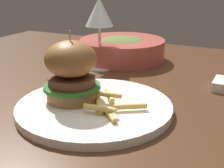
{
  "coord_description": "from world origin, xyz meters",
  "views": [
    {
      "loc": [
        0.26,
        -0.58,
        0.97
      ],
      "look_at": [
        0.03,
        -0.11,
        0.78
      ],
      "focal_mm": 50.0,
      "sensor_mm": 36.0,
      "label": 1
    }
  ],
  "objects_px": {
    "wine_glass": "(99,16)",
    "soup_bowl": "(122,49)",
    "burger_sandwich": "(71,71)",
    "main_plate": "(94,107)"
  },
  "relations": [
    {
      "from": "burger_sandwich",
      "to": "wine_glass",
      "type": "distance_m",
      "value": 0.26
    },
    {
      "from": "main_plate",
      "to": "burger_sandwich",
      "type": "bearing_deg",
      "value": -178.7
    },
    {
      "from": "wine_glass",
      "to": "soup_bowl",
      "type": "distance_m",
      "value": 0.14
    },
    {
      "from": "main_plate",
      "to": "soup_bowl",
      "type": "xyz_separation_m",
      "value": [
        -0.1,
        0.34,
        0.02
      ]
    },
    {
      "from": "main_plate",
      "to": "burger_sandwich",
      "type": "distance_m",
      "value": 0.08
    },
    {
      "from": "burger_sandwich",
      "to": "wine_glass",
      "type": "bearing_deg",
      "value": 106.89
    },
    {
      "from": "burger_sandwich",
      "to": "soup_bowl",
      "type": "distance_m",
      "value": 0.35
    },
    {
      "from": "burger_sandwich",
      "to": "wine_glass",
      "type": "height_order",
      "value": "wine_glass"
    },
    {
      "from": "wine_glass",
      "to": "main_plate",
      "type": "bearing_deg",
      "value": -63.85
    },
    {
      "from": "soup_bowl",
      "to": "burger_sandwich",
      "type": "bearing_deg",
      "value": -80.53
    }
  ]
}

